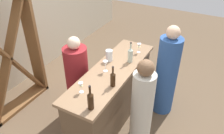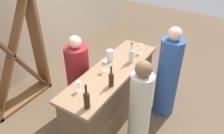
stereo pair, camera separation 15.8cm
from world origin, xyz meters
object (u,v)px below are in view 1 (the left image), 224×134
object	(u,v)px
water_pitcher	(109,55)
person_center_guest	(166,75)
wine_bottle_center_clear_pale	(130,54)
wine_glass_near_right	(81,86)
wine_glass_near_center	(105,64)
wine_rack	(8,57)
wine_bottle_leftmost_amber_brown	(91,100)
wine_glass_near_left	(139,46)
wine_bottle_second_left_amber_brown	(113,79)
person_left_guest	(142,108)
person_right_guest	(78,80)

from	to	relation	value
water_pitcher	person_center_guest	size ratio (longest dim) A/B	0.11
wine_bottle_center_clear_pale	wine_glass_near_right	distance (m)	1.01
wine_glass_near_center	wine_bottle_center_clear_pale	bearing A→B (deg)	-26.40
wine_rack	wine_bottle_leftmost_amber_brown	size ratio (longest dim) A/B	6.02
wine_glass_near_right	wine_glass_near_left	bearing A→B (deg)	-10.68
wine_bottle_leftmost_amber_brown	water_pitcher	distance (m)	1.10
wine_rack	wine_bottle_center_clear_pale	size ratio (longest dim) A/B	5.98
wine_rack	water_pitcher	bearing A→B (deg)	-64.64
wine_bottle_second_left_amber_brown	water_pitcher	bearing A→B (deg)	33.31
wine_rack	wine_glass_near_center	world-z (taller)	wine_rack
person_left_guest	wine_glass_near_center	bearing A→B (deg)	-6.56
person_left_guest	person_center_guest	xyz separation A→B (m)	(0.88, -0.07, 0.05)
wine_bottle_second_left_amber_brown	person_left_guest	world-z (taller)	person_left_guest
wine_glass_near_right	wine_bottle_second_left_amber_brown	bearing A→B (deg)	-43.36
person_right_guest	person_left_guest	bearing A→B (deg)	-21.75
wine_bottle_center_clear_pale	wine_glass_near_right	xyz separation A→B (m)	(-0.98, 0.24, -0.03)
person_right_guest	wine_bottle_second_left_amber_brown	bearing A→B (deg)	-31.25
wine_glass_near_right	person_center_guest	world-z (taller)	person_center_guest
person_center_guest	person_right_guest	distance (m)	1.46
wine_rack	person_left_guest	world-z (taller)	wine_rack
wine_bottle_center_clear_pale	wine_glass_near_left	xyz separation A→B (m)	(0.33, -0.01, -0.01)
wine_rack	water_pitcher	distance (m)	1.64
person_center_guest	wine_rack	bearing A→B (deg)	8.93
wine_glass_near_center	wine_glass_near_right	size ratio (longest dim) A/B	1.15
wine_glass_near_center	wine_glass_near_right	xyz separation A→B (m)	(-0.56, 0.04, -0.02)
wine_bottle_second_left_amber_brown	person_center_guest	size ratio (longest dim) A/B	0.19
wine_glass_near_right	water_pitcher	xyz separation A→B (m)	(0.85, 0.06, -0.01)
wine_glass_near_right	person_left_guest	size ratio (longest dim) A/B	0.10
wine_glass_near_right	water_pitcher	size ratio (longest dim) A/B	0.84
wine_bottle_center_clear_pale	wine_glass_near_center	bearing A→B (deg)	153.60
wine_glass_near_center	person_left_guest	xyz separation A→B (m)	(-0.17, -0.66, -0.43)
person_right_guest	wine_rack	bearing A→B (deg)	-174.20
water_pitcher	person_center_guest	distance (m)	1.00
wine_glass_near_center	water_pitcher	world-z (taller)	water_pitcher
person_left_guest	wine_glass_near_right	bearing A→B (deg)	37.19
wine_rack	wine_bottle_leftmost_amber_brown	xyz separation A→B (m)	(-0.34, -1.82, 0.12)
wine_bottle_leftmost_amber_brown	person_left_guest	world-z (taller)	person_left_guest
wine_rack	wine_glass_near_center	size ratio (longest dim) A/B	11.49
wine_bottle_center_clear_pale	water_pitcher	distance (m)	0.33
wine_bottle_center_clear_pale	wine_glass_near_right	size ratio (longest dim) A/B	2.21
wine_glass_near_left	person_center_guest	size ratio (longest dim) A/B	0.10
wine_rack	person_right_guest	world-z (taller)	wine_rack
wine_bottle_second_left_amber_brown	water_pitcher	world-z (taller)	wine_bottle_second_left_amber_brown
water_pitcher	wine_glass_near_right	bearing A→B (deg)	-175.80
person_center_guest	person_left_guest	bearing A→B (deg)	68.31
wine_glass_near_left	wine_glass_near_center	xyz separation A→B (m)	(-0.75, 0.21, 0.01)
wine_bottle_center_clear_pale	wine_rack	bearing A→B (deg)	114.88
wine_glass_near_center	person_left_guest	distance (m)	0.81
water_pitcher	wine_glass_near_center	bearing A→B (deg)	-161.20
person_left_guest	wine_glass_near_left	bearing A→B (deg)	-56.00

